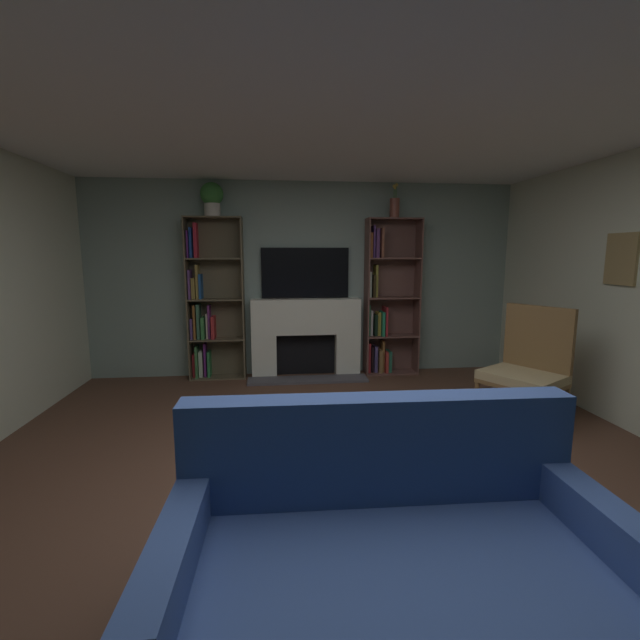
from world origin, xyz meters
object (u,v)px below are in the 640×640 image
at_px(bookshelf_left, 210,305).
at_px(vase_with_flowers, 395,207).
at_px(fireplace, 306,335).
at_px(armchair, 528,366).
at_px(potted_plant, 212,197).
at_px(couch, 394,580).
at_px(tv, 305,273).
at_px(bookshelf_right, 385,304).

relative_size(bookshelf_left, vase_with_flowers, 4.77).
xyz_separation_m(fireplace, armchair, (1.99, -1.76, -0.01)).
height_order(potted_plant, vase_with_flowers, vase_with_flowers).
xyz_separation_m(potted_plant, vase_with_flowers, (2.28, -0.00, -0.09)).
distance_m(couch, armchair, 2.98).
relative_size(fireplace, armchair, 1.37).
relative_size(potted_plant, couch, 0.22).
distance_m(bookshelf_left, armchair, 3.71).
relative_size(tv, bookshelf_right, 0.56).
bearing_deg(couch, vase_with_flowers, 74.70).
relative_size(tv, armchair, 1.03).
distance_m(fireplace, vase_with_flowers, 2.00).
relative_size(tv, couch, 0.62).
distance_m(bookshelf_right, armchair, 2.06).
relative_size(tv, bookshelf_left, 0.56).
xyz_separation_m(fireplace, bookshelf_right, (1.06, 0.03, 0.38)).
bearing_deg(fireplace, couch, -89.29).
xyz_separation_m(fireplace, potted_plant, (-1.14, -0.02, 1.73)).
distance_m(vase_with_flowers, couch, 4.54).
distance_m(tv, couch, 4.24).
distance_m(tv, potted_plant, 1.47).
xyz_separation_m(bookshelf_left, couch, (1.27, -4.04, -0.65)).
distance_m(bookshelf_left, bookshelf_right, 2.28).
height_order(fireplace, potted_plant, potted_plant).
distance_m(tv, vase_with_flowers, 1.42).
xyz_separation_m(couch, armchair, (1.94, 2.24, 0.23)).
relative_size(potted_plant, vase_with_flowers, 0.95).
bearing_deg(potted_plant, bookshelf_right, 1.27).
height_order(bookshelf_left, armchair, bookshelf_left).
bearing_deg(vase_with_flowers, tv, 173.97).
bearing_deg(armchair, vase_with_flowers, 116.09).
bearing_deg(couch, potted_plant, 106.61).
relative_size(fireplace, bookshelf_right, 0.74).
bearing_deg(tv, potted_plant, -173.99).
relative_size(bookshelf_left, bookshelf_right, 1.00).
bearing_deg(bookshelf_right, couch, -104.03).
height_order(fireplace, armchair, armchair).
distance_m(bookshelf_left, potted_plant, 1.32).
relative_size(bookshelf_right, armchair, 1.86).
xyz_separation_m(tv, bookshelf_right, (1.06, -0.07, -0.42)).
xyz_separation_m(fireplace, bookshelf_left, (-1.22, 0.04, 0.41)).
distance_m(potted_plant, couch, 4.60).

